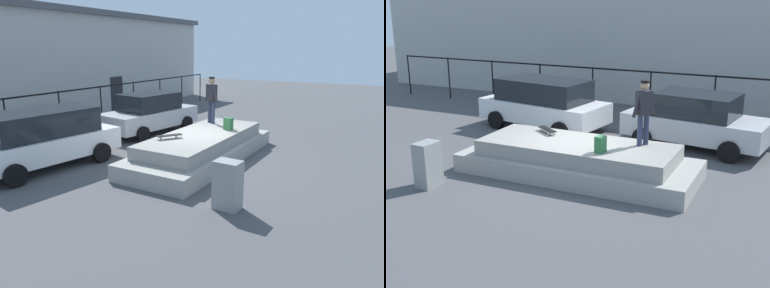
# 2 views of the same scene
# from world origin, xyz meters

# --- Properties ---
(ground_plane) EXTENTS (60.00, 60.00, 0.00)m
(ground_plane) POSITION_xyz_m (0.00, 0.00, 0.00)
(ground_plane) COLOR #4C4C4F
(concrete_ledge) EXTENTS (6.37, 2.45, 0.90)m
(concrete_ledge) POSITION_xyz_m (0.09, -0.25, 0.41)
(concrete_ledge) COLOR #9E9B93
(concrete_ledge) RESTS_ON ground_plane
(skateboarder) EXTENTS (0.46, 0.73, 1.69)m
(skateboarder) POSITION_xyz_m (1.71, 0.27, 1.87)
(skateboarder) COLOR #2D334C
(skateboarder) RESTS_ON concrete_ledge
(skateboard) EXTENTS (0.76, 0.62, 0.12)m
(skateboard) POSITION_xyz_m (-1.10, 0.26, 1.00)
(skateboard) COLOR black
(skateboard) RESTS_ON concrete_ledge
(backpack) EXTENTS (0.24, 0.30, 0.42)m
(backpack) POSITION_xyz_m (0.96, -0.77, 1.11)
(backpack) COLOR #33723F
(backpack) RESTS_ON concrete_ledge
(car_white_hatchback_near) EXTENTS (4.79, 2.72, 1.78)m
(car_white_hatchback_near) POSITION_xyz_m (-3.07, 3.65, 0.94)
(car_white_hatchback_near) COLOR white
(car_white_hatchback_near) RESTS_ON ground_plane
(car_silver_sedan_mid) EXTENTS (4.64, 2.58, 1.73)m
(car_silver_sedan_mid) POSITION_xyz_m (2.38, 3.62, 0.88)
(car_silver_sedan_mid) COLOR #B7B7BC
(car_silver_sedan_mid) RESTS_ON ground_plane
(utility_box) EXTENTS (0.47, 0.62, 1.15)m
(utility_box) POSITION_xyz_m (-2.97, -2.58, 0.58)
(utility_box) COLOR gray
(utility_box) RESTS_ON ground_plane
(fence_row) EXTENTS (24.06, 0.06, 1.89)m
(fence_row) POSITION_xyz_m (-0.00, 6.47, 1.34)
(fence_row) COLOR black
(fence_row) RESTS_ON ground_plane
(warehouse_building) EXTENTS (30.57, 8.86, 5.59)m
(warehouse_building) POSITION_xyz_m (0.00, 12.93, 2.80)
(warehouse_building) COLOR #B2B2AD
(warehouse_building) RESTS_ON ground_plane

